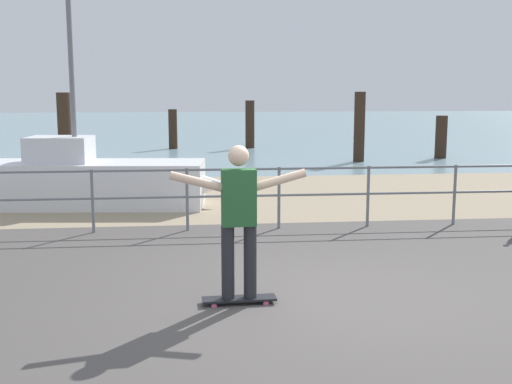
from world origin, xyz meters
TOP-DOWN VIEW (x-y plane):
  - ground_plane at (0.00, -1.00)m, footprint 24.00×10.00m
  - beach_strip at (0.00, 7.00)m, footprint 24.00×6.00m
  - sea_surface at (0.00, 35.00)m, footprint 72.00×50.00m
  - railing_fence at (-1.36, 3.60)m, footprint 12.16×0.05m
  - sailboat at (-3.09, 6.00)m, footprint 5.03×1.82m
  - skateboard at (-0.80, -0.08)m, footprint 0.81×0.23m
  - skateboarder at (-0.80, -0.08)m, footprint 1.45×0.22m
  - groyne_post_0 at (-4.99, 12.59)m, footprint 0.40×0.40m
  - groyne_post_1 at (-1.96, 18.33)m, footprint 0.34×0.34m
  - groyne_post_2 at (1.07, 18.33)m, footprint 0.36×0.36m
  - groyne_post_3 at (4.10, 13.18)m, footprint 0.35×0.35m
  - groyne_post_4 at (7.13, 13.91)m, footprint 0.39×0.39m

SIDE VIEW (x-z plane):
  - ground_plane at x=0.00m, z-range -0.02..0.02m
  - beach_strip at x=0.00m, z-range -0.02..0.02m
  - sea_surface at x=0.00m, z-range -0.02..0.02m
  - skateboard at x=-0.80m, z-range 0.03..0.11m
  - sailboat at x=-3.09m, z-range -1.78..2.82m
  - railing_fence at x=-1.36m, z-range 0.17..1.22m
  - groyne_post_4 at x=7.13m, z-range 0.00..1.45m
  - groyne_post_1 at x=-1.96m, z-range 0.00..1.56m
  - groyne_post_2 at x=1.07m, z-range 0.00..1.89m
  - skateboarder at x=-0.80m, z-range 0.19..1.84m
  - groyne_post_0 at x=-4.99m, z-range 0.00..2.23m
  - groyne_post_3 at x=4.10m, z-range 0.00..2.25m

